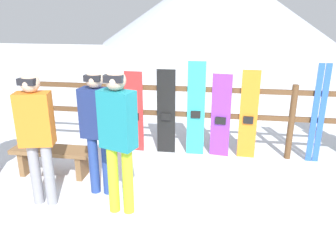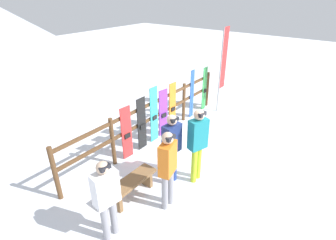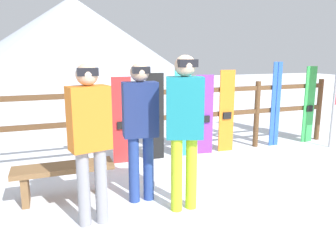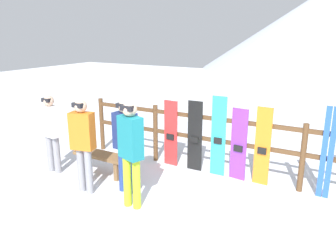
{
  "view_description": "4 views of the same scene",
  "coord_description": "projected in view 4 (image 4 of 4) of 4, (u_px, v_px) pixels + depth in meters",
  "views": [
    {
      "loc": [
        0.3,
        -3.54,
        2.33
      ],
      "look_at": [
        -0.39,
        0.88,
        0.84
      ],
      "focal_mm": 35.0,
      "sensor_mm": 36.0,
      "label": 1
    },
    {
      "loc": [
        -4.91,
        -2.56,
        3.91
      ],
      "look_at": [
        -0.42,
        0.87,
        1.02
      ],
      "focal_mm": 28.0,
      "sensor_mm": 36.0,
      "label": 2
    },
    {
      "loc": [
        -2.17,
        -3.42,
        1.76
      ],
      "look_at": [
        -0.55,
        0.98,
        0.8
      ],
      "focal_mm": 35.0,
      "sensor_mm": 36.0,
      "label": 3
    },
    {
      "loc": [
        2.04,
        -4.11,
        2.74
      ],
      "look_at": [
        -0.86,
        1.11,
        1.14
      ],
      "focal_mm": 35.0,
      "sensor_mm": 36.0,
      "label": 4
    }
  ],
  "objects": [
    {
      "name": "person_white",
      "position": [
        51.0,
        129.0,
        6.43
      ],
      "size": [
        0.44,
        0.29,
        1.57
      ],
      "color": "gray",
      "rests_on": "ground"
    },
    {
      "name": "person_orange",
      "position": [
        83.0,
        139.0,
        5.57
      ],
      "size": [
        0.43,
        0.3,
        1.67
      ],
      "color": "gray",
      "rests_on": "ground"
    },
    {
      "name": "person_navy",
      "position": [
        125.0,
        139.0,
        5.59
      ],
      "size": [
        0.42,
        0.26,
        1.66
      ],
      "color": "navy",
      "rests_on": "ground"
    },
    {
      "name": "person_teal",
      "position": [
        131.0,
        147.0,
        5.06
      ],
      "size": [
        0.45,
        0.34,
        1.74
      ],
      "color": "#B7D826",
      "rests_on": "ground"
    },
    {
      "name": "bench",
      "position": [
        102.0,
        159.0,
        6.48
      ],
      "size": [
        1.18,
        0.36,
        0.43
      ],
      "color": "brown",
      "rests_on": "ground"
    },
    {
      "name": "ground_plane",
      "position": [
        182.0,
        213.0,
        5.13
      ],
      "size": [
        40.0,
        40.0,
        0.0
      ],
      "primitive_type": "plane",
      "color": "white"
    },
    {
      "name": "snowboard_red",
      "position": [
        171.0,
        134.0,
        6.84
      ],
      "size": [
        0.31,
        0.07,
        1.4
      ],
      "color": "red",
      "rests_on": "ground"
    },
    {
      "name": "snowboard_purple",
      "position": [
        239.0,
        145.0,
        6.16
      ],
      "size": [
        0.32,
        0.09,
        1.39
      ],
      "color": "purple",
      "rests_on": "ground"
    },
    {
      "name": "fence",
      "position": [
        221.0,
        138.0,
        6.37
      ],
      "size": [
        6.09,
        0.1,
        1.25
      ],
      "color": "brown",
      "rests_on": "ground"
    },
    {
      "name": "snowboard_cyan",
      "position": [
        218.0,
        137.0,
        6.32
      ],
      "size": [
        0.29,
        0.06,
        1.59
      ],
      "color": "#2DBFCC",
      "rests_on": "ground"
    },
    {
      "name": "snowboard_orange",
      "position": [
        263.0,
        147.0,
        5.94
      ],
      "size": [
        0.29,
        0.06,
        1.47
      ],
      "color": "orange",
      "rests_on": "ground"
    },
    {
      "name": "snowboard_black_stripe",
      "position": [
        195.0,
        136.0,
        6.58
      ],
      "size": [
        0.31,
        0.06,
        1.45
      ],
      "color": "black",
      "rests_on": "ground"
    },
    {
      "name": "mountain_backdrop",
      "position": [
        325.0,
        29.0,
        24.35
      ],
      "size": [
        18.0,
        18.0,
        6.0
      ],
      "color": "#B2BCD1",
      "rests_on": "ground"
    },
    {
      "name": "ski_pair_blue",
      "position": [
        327.0,
        153.0,
        5.43
      ],
      "size": [
        0.19,
        0.02,
        1.6
      ],
      "color": "blue",
      "rests_on": "ground"
    }
  ]
}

